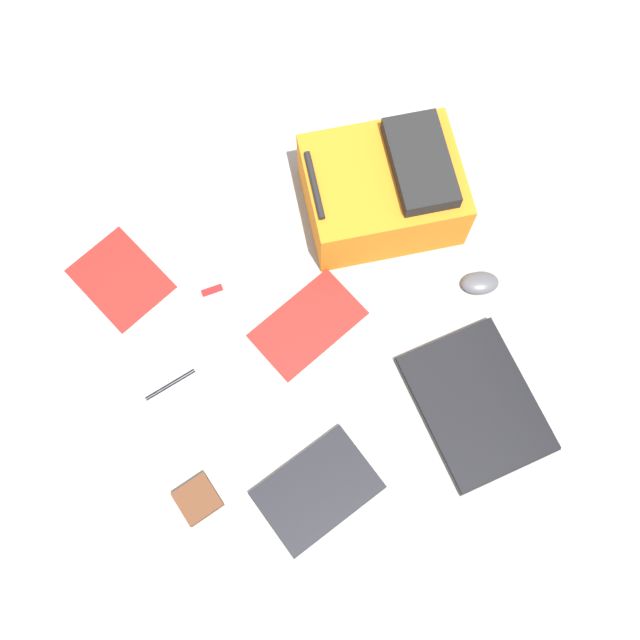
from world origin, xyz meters
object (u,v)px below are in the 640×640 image
(book_red, at_px, (121,280))
(book_blue, at_px, (317,490))
(pen_black, at_px, (170,384))
(book_comic, at_px, (308,325))
(laptop, at_px, (476,404))
(earbud_pouch, at_px, (198,499))
(usb_stick, at_px, (212,290))
(backpack, at_px, (385,189))
(computer_mouse, at_px, (480,283))

(book_red, bearing_deg, book_blue, -160.68)
(book_blue, height_order, pen_black, book_blue)
(book_comic, relative_size, book_blue, 1.01)
(book_comic, height_order, pen_black, book_comic)
(laptop, distance_m, book_comic, 0.45)
(earbud_pouch, xyz_separation_m, usb_stick, (0.47, -0.22, -0.01))
(book_blue, bearing_deg, laptop, -86.15)
(backpack, relative_size, book_red, 1.56)
(book_comic, height_order, earbud_pouch, earbud_pouch)
(earbud_pouch, bearing_deg, computer_mouse, -76.48)
(laptop, relative_size, book_blue, 1.20)
(computer_mouse, bearing_deg, earbud_pouch, 122.34)
(backpack, relative_size, computer_mouse, 4.59)
(pen_black, bearing_deg, usb_stick, -44.67)
(laptop, xyz_separation_m, computer_mouse, (0.27, -0.16, 0.00))
(laptop, xyz_separation_m, earbud_pouch, (0.07, 0.70, -0.00))
(laptop, distance_m, computer_mouse, 0.31)
(book_red, relative_size, earbud_pouch, 3.14)
(backpack, height_order, book_red, backpack)
(pen_black, distance_m, earbud_pouch, 0.29)
(laptop, distance_m, pen_black, 0.75)
(book_comic, bearing_deg, book_blue, 159.07)
(computer_mouse, bearing_deg, book_red, 83.77)
(book_blue, xyz_separation_m, earbud_pouch, (0.10, 0.26, 0.00))
(book_comic, relative_size, earbud_pouch, 3.41)
(laptop, height_order, book_blue, laptop)
(usb_stick, bearing_deg, book_blue, -176.01)
(book_comic, xyz_separation_m, book_blue, (-0.38, 0.15, 0.00))
(backpack, relative_size, laptop, 1.21)
(book_comic, xyz_separation_m, pen_black, (0.00, 0.37, -0.00))
(laptop, relative_size, earbud_pouch, 4.03)
(backpack, distance_m, usb_stick, 0.51)
(computer_mouse, xyz_separation_m, pen_black, (0.08, 0.81, -0.01))
(book_blue, xyz_separation_m, computer_mouse, (0.30, -0.59, 0.01))
(book_red, relative_size, book_blue, 0.93)
(backpack, height_order, pen_black, backpack)
(backpack, bearing_deg, usb_stick, 94.21)
(backpack, bearing_deg, book_red, 83.18)
(book_red, bearing_deg, laptop, -134.34)
(book_red, bearing_deg, backpack, -96.82)
(usb_stick, bearing_deg, laptop, -138.73)
(backpack, bearing_deg, laptop, 177.43)
(book_red, distance_m, pen_black, 0.31)
(earbud_pouch, distance_m, usb_stick, 0.52)
(book_comic, bearing_deg, usb_stick, 44.68)
(book_blue, xyz_separation_m, usb_stick, (0.57, 0.04, -0.01))
(book_comic, height_order, book_red, book_red)
(laptop, xyz_separation_m, book_red, (0.66, 0.68, -0.01))
(backpack, height_order, usb_stick, backpack)
(backpack, xyz_separation_m, laptop, (-0.58, 0.03, -0.08))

